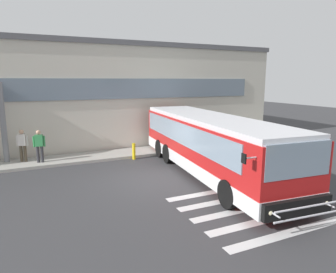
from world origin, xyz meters
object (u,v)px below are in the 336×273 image
Objects in this scene: entry_support_column at (3,123)px; passenger_by_doorway at (39,145)px; passenger_near_column at (22,144)px; safety_bollard_yellow at (134,151)px; bus_main_foreground at (209,145)px.

passenger_by_doorway is at bearing -29.41° from entry_support_column.
passenger_near_column is 1.86× the size of safety_bollard_yellow.
entry_support_column reaches higher than safety_bollard_yellow.
bus_main_foreground reaches higher than safety_bollard_yellow.
safety_bollard_yellow is at bearing -14.68° from passenger_near_column.
bus_main_foreground is 6.99× the size of passenger_by_doorway.
entry_support_column is 10.41m from bus_main_foreground.
bus_main_foreground is at bearing -58.26° from safety_bollard_yellow.
passenger_near_column is 5.72m from safety_bollard_yellow.
passenger_near_column reaches higher than safety_bollard_yellow.
entry_support_column reaches higher than passenger_by_doorway.
entry_support_column is 6.78m from safety_bollard_yellow.
bus_main_foreground is at bearing -33.85° from passenger_by_doorway.
passenger_near_column is 0.95m from passenger_by_doorway.
safety_bollard_yellow is (6.30, -1.80, -1.73)m from entry_support_column.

